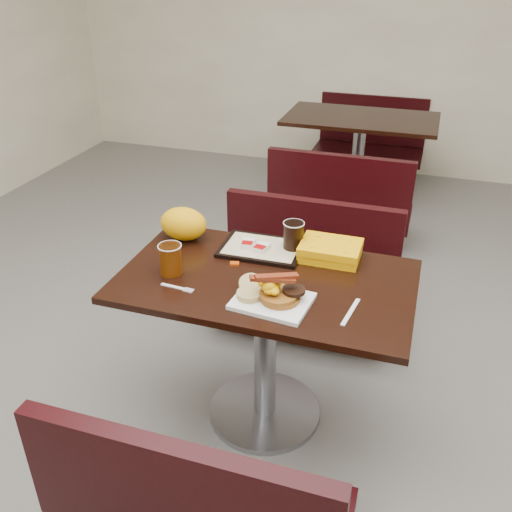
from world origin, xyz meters
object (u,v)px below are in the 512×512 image
(bench_near_n, at_px, (303,276))
(table_far, at_px, (357,162))
(bench_far_s, at_px, (342,195))
(hashbrown_sleeve_left, at_px, (248,243))
(bench_far_n, at_px, (369,139))
(clamshell, at_px, (330,251))
(bench_near_s, at_px, (204,478))
(tray, at_px, (262,249))
(table_near, at_px, (265,350))
(coffee_cup_far, at_px, (293,235))
(hashbrown_sleeve_right, at_px, (261,247))
(fork, at_px, (173,287))
(coffee_cup_near, at_px, (171,259))
(knife, at_px, (351,312))
(platter, at_px, (272,301))
(paper_bag, at_px, (183,224))
(pancake_stack, at_px, (280,296))

(bench_near_n, height_order, table_far, table_far)
(bench_far_s, distance_m, hashbrown_sleeve_left, 1.74)
(bench_far_n, xyz_separation_m, clamshell, (0.22, -3.05, 0.42))
(bench_near_s, bearing_deg, bench_far_s, 90.00)
(bench_far_n, height_order, tray, tray)
(bench_near_n, xyz_separation_m, hashbrown_sleeve_left, (-0.15, -0.48, 0.42))
(table_near, xyz_separation_m, coffee_cup_far, (0.05, 0.26, 0.45))
(tray, bearing_deg, hashbrown_sleeve_right, -78.51)
(bench_far_s, relative_size, clamshell, 3.87)
(table_near, bearing_deg, fork, -151.40)
(coffee_cup_near, relative_size, knife, 0.68)
(tray, xyz_separation_m, hashbrown_sleeve_left, (-0.06, -0.00, 0.02))
(hashbrown_sleeve_left, relative_size, hashbrown_sleeve_right, 1.00)
(table_far, relative_size, platter, 4.22)
(platter, bearing_deg, table_near, 119.98)
(hashbrown_sleeve_right, height_order, clamshell, clamshell)
(bench_near_s, distance_m, coffee_cup_far, 1.07)
(hashbrown_sleeve_right, bearing_deg, clamshell, 20.65)
(bench_near_n, xyz_separation_m, bench_far_n, (0.00, 2.60, 0.00))
(platter, relative_size, fork, 2.01)
(clamshell, bearing_deg, tray, -175.34)
(table_far, bearing_deg, bench_near_s, -90.00)
(table_near, relative_size, bench_near_s, 1.20)
(table_far, distance_m, paper_bag, 2.47)
(bench_near_n, relative_size, bench_far_s, 1.00)
(fork, bearing_deg, coffee_cup_far, 53.53)
(coffee_cup_near, bearing_deg, bench_near_n, 63.80)
(coffee_cup_near, height_order, hashbrown_sleeve_left, coffee_cup_near)
(knife, xyz_separation_m, hashbrown_sleeve_left, (-0.52, 0.36, 0.02))
(platter, height_order, pancake_stack, pancake_stack)
(bench_near_s, relative_size, hashbrown_sleeve_left, 13.49)
(bench_far_s, xyz_separation_m, fork, (-0.33, -2.08, 0.39))
(platter, relative_size, knife, 1.50)
(bench_far_s, distance_m, platter, 2.11)
(bench_near_n, xyz_separation_m, tray, (-0.09, -0.48, 0.40))
(bench_far_n, bearing_deg, bench_near_n, -90.00)
(pancake_stack, relative_size, hashbrown_sleeve_right, 2.01)
(table_far, bearing_deg, fork, -96.83)
(bench_near_s, bearing_deg, coffee_cup_near, 121.91)
(bench_near_s, distance_m, fork, 0.73)
(bench_far_s, relative_size, platter, 3.51)
(bench_far_s, bearing_deg, table_far, 90.00)
(hashbrown_sleeve_right, bearing_deg, pancake_stack, -51.14)
(hashbrown_sleeve_left, xyz_separation_m, clamshell, (0.37, 0.03, 0.01))
(bench_far_n, distance_m, paper_bag, 3.15)
(knife, bearing_deg, tray, -119.69)
(knife, height_order, tray, tray)
(table_far, distance_m, coffee_cup_far, 2.39)
(table_near, relative_size, clamshell, 4.64)
(table_near, distance_m, bench_near_s, 0.70)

